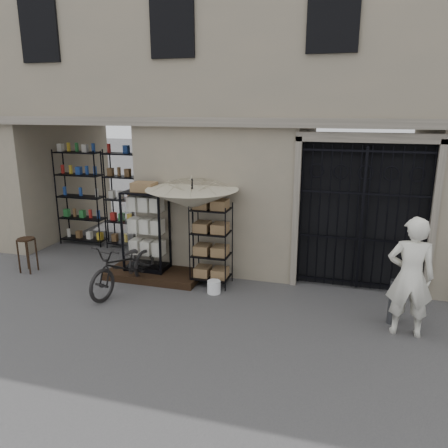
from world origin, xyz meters
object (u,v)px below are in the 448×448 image
(wire_rack, at_px, (211,246))
(steel_bollard, at_px, (393,302))
(display_cabinet, at_px, (146,235))
(white_bucket, at_px, (214,287))
(bicycle, at_px, (126,290))
(market_umbrella, at_px, (192,194))
(shopkeeper, at_px, (404,333))
(wooden_stool, at_px, (28,254))

(wire_rack, bearing_deg, steel_bollard, -13.66)
(display_cabinet, height_order, white_bucket, display_cabinet)
(display_cabinet, relative_size, white_bucket, 7.06)
(wire_rack, bearing_deg, bicycle, -154.94)
(market_umbrella, xyz_separation_m, shopkeeper, (3.98, -1.04, -1.88))
(market_umbrella, bearing_deg, shopkeeper, -14.62)
(wire_rack, bearing_deg, market_umbrella, -175.08)
(shopkeeper, bearing_deg, white_bucket, -11.30)
(display_cabinet, relative_size, wooden_stool, 2.39)
(wire_rack, xyz_separation_m, wooden_stool, (-4.10, -0.46, -0.42))
(white_bucket, bearing_deg, market_umbrella, 145.80)
(display_cabinet, xyz_separation_m, steel_bollard, (4.90, -0.84, -0.53))
(wooden_stool, xyz_separation_m, shopkeeper, (7.71, -0.62, -0.41))
(white_bucket, xyz_separation_m, shopkeeper, (3.42, -0.66, -0.13))
(wooden_stool, relative_size, steel_bollard, 1.00)
(wooden_stool, bearing_deg, bicycle, -6.74)
(market_umbrella, height_order, steel_bollard, market_umbrella)
(wire_rack, xyz_separation_m, shopkeeper, (3.61, -1.08, -0.83))
(steel_bollard, bearing_deg, display_cabinet, 170.29)
(wire_rack, bearing_deg, wooden_stool, -174.62)
(bicycle, relative_size, steel_bollard, 2.46)
(market_umbrella, height_order, wooden_stool, market_umbrella)
(wooden_stool, bearing_deg, white_bucket, 0.57)
(display_cabinet, xyz_separation_m, market_umbrella, (1.10, -0.11, 0.97))
(white_bucket, height_order, shopkeeper, white_bucket)
(display_cabinet, bearing_deg, white_bucket, -9.43)
(wire_rack, xyz_separation_m, bicycle, (-1.56, -0.76, -0.83))
(steel_bollard, bearing_deg, market_umbrella, 169.15)
(white_bucket, relative_size, wooden_stool, 0.34)
(white_bucket, bearing_deg, bicycle, -168.83)
(display_cabinet, distance_m, white_bucket, 1.90)
(white_bucket, bearing_deg, shopkeeper, -10.90)
(bicycle, relative_size, wooden_stool, 2.47)
(white_bucket, height_order, wooden_stool, wooden_stool)
(display_cabinet, bearing_deg, shopkeeper, -5.72)
(wire_rack, distance_m, steel_bollard, 3.54)
(display_cabinet, bearing_deg, bicycle, -88.75)
(market_umbrella, relative_size, wooden_stool, 3.39)
(market_umbrella, distance_m, bicycle, 2.34)
(wooden_stool, bearing_deg, steel_bollard, -2.34)
(shopkeeper, bearing_deg, display_cabinet, -13.14)
(steel_bollard, height_order, shopkeeper, steel_bollard)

